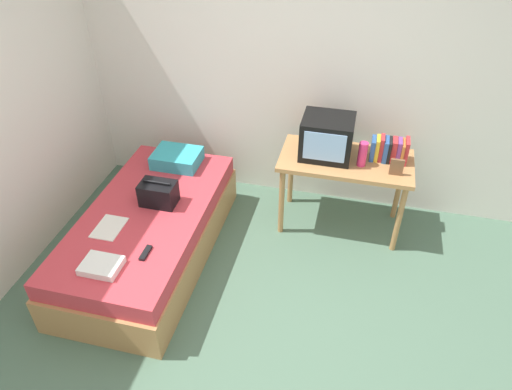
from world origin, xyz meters
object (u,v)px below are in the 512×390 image
Objects in this scene: tv at (327,137)px; bed at (150,233)px; water_bottle at (362,154)px; handbag at (158,193)px; folded_towel at (101,266)px; picture_frame at (397,167)px; remote_dark at (146,253)px; book_row at (389,150)px; pillow at (177,158)px; desk at (345,168)px; magazine at (109,228)px.

bed is at bearing -148.76° from tv.
bed is 9.08× the size of water_bottle.
folded_towel is (-0.10, -0.82, -0.07)m from handbag.
water_bottle is at bearing 164.88° from picture_frame.
remote_dark is (0.22, -0.48, 0.26)m from bed.
picture_frame reaches higher than remote_dark.
picture_frame is at bearing -15.12° from water_bottle.
book_row is at bearing 38.56° from remote_dark.
remote_dark is (0.14, -0.61, -0.09)m from handbag.
tv is at bearing 163.72° from water_bottle.
remote_dark is at bearing -131.57° from tv.
folded_towel is (-0.03, -1.43, -0.04)m from pillow.
handbag reaches higher than bed.
desk is 3.87× the size of handbag.
bed is 13.49× the size of picture_frame.
handbag is at bearing 56.48° from magazine.
magazine is (-1.58, -1.11, -0.42)m from tv.
bed is 2.20m from book_row.
bed is 1.76m from tv.
bed is 6.41× the size of book_row.
picture_frame is at bearing -72.64° from book_row.
picture_frame is at bearing 33.93° from folded_towel.
water_bottle is at bearing -16.28° from tv.
book_row is 2.21m from remote_dark.
bed is at bearing -90.15° from pillow.
handbag is at bearing -83.12° from pillow.
magazine is at bearing -151.35° from book_row.
book_row reaches higher than folded_towel.
water_bottle is (0.13, -0.07, 0.21)m from desk.
picture_frame is 2.13m from remote_dark.
picture_frame is 2.45m from folded_towel.
tv is 2.00× the size of water_bottle.
magazine is 0.46m from remote_dark.
book_row is (0.54, 0.05, -0.08)m from tv.
magazine is (-2.11, -1.16, -0.35)m from book_row.
bed is at bearing 54.81° from magazine.
bed is at bearing -161.44° from picture_frame.
water_bottle reaches higher than desk.
bed is at bearing -155.31° from book_row.
pillow is 1.03m from magazine.
handbag is (-1.92, -0.54, -0.22)m from picture_frame.
water_bottle is 1.95m from remote_dark.
picture_frame reaches higher than folded_towel.
water_bottle reaches higher than picture_frame.
tv is at bearing 35.18° from magazine.
book_row is at bearing 38.89° from folded_towel.
book_row is 2.01m from handbag.
picture_frame is (0.29, -0.08, -0.04)m from water_bottle.
handbag reaches higher than magazine.
remote_dark is at bearing -26.59° from magazine.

